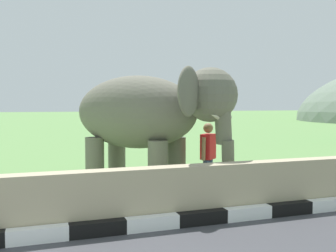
{
  "coord_description": "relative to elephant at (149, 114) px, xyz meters",
  "views": [
    {
      "loc": [
        0.94,
        -2.67,
        2.09
      ],
      "look_at": [
        3.84,
        5.65,
        1.6
      ],
      "focal_mm": 41.94,
      "sensor_mm": 36.0,
      "label": 1
    }
  ],
  "objects": [
    {
      "name": "elephant",
      "position": [
        0.0,
        0.0,
        0.0
      ],
      "size": [
        3.81,
        3.86,
        2.87
      ],
      "color": "#686657",
      "rests_on": "ground_plane"
    },
    {
      "name": "barrier_parapet",
      "position": [
        -1.49,
        -2.23,
        -1.36
      ],
      "size": [
        28.0,
        0.36,
        1.0
      ],
      "primitive_type": "cube",
      "color": "tan",
      "rests_on": "ground_plane"
    },
    {
      "name": "person_handler",
      "position": [
        1.31,
        -0.41,
        -0.94
      ],
      "size": [
        0.54,
        0.51,
        1.66
      ],
      "color": "navy",
      "rests_on": "ground_plane"
    }
  ]
}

